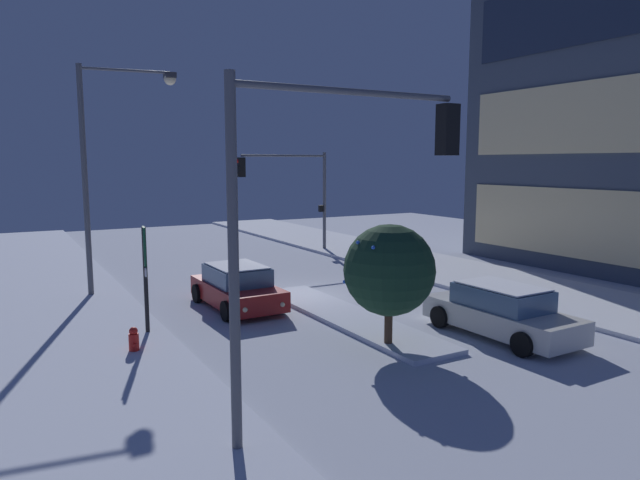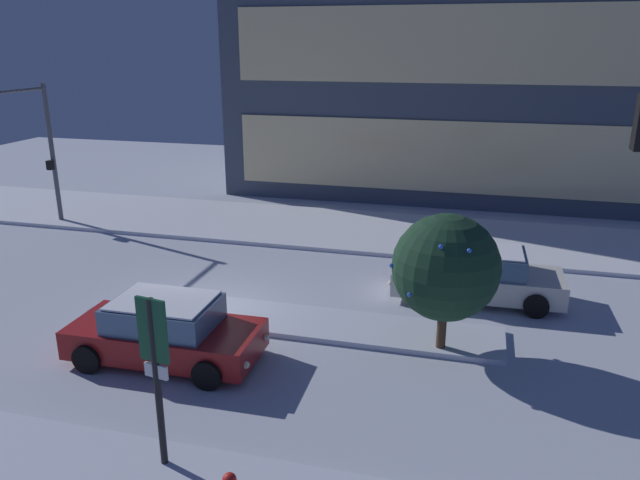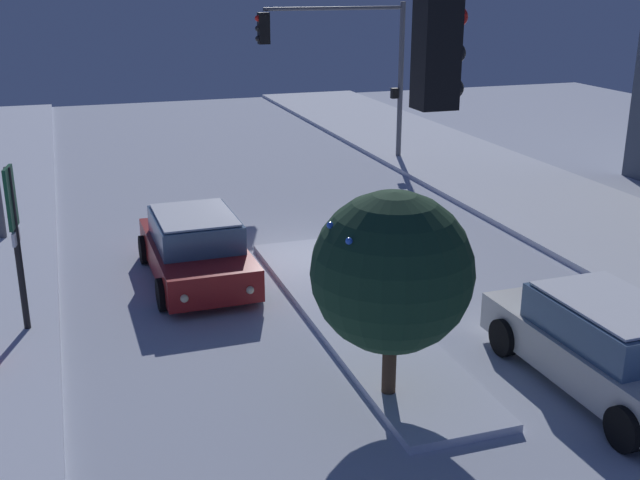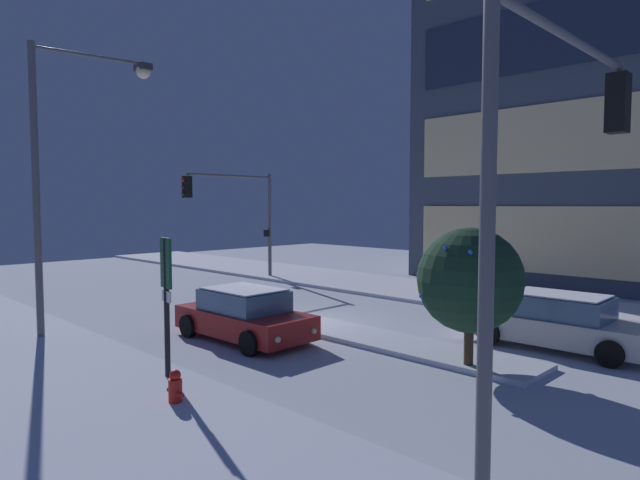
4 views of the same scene
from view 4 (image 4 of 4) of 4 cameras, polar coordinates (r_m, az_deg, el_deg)
ground at (r=17.88m, az=-1.87°, el=-8.80°), size 52.00×52.00×0.00m
curb_strip_near at (r=13.77m, az=-28.03°, el=-12.77°), size 52.00×5.20×0.14m
curb_strip_far at (r=24.11m, az=12.41°, el=-5.44°), size 52.00×5.20×0.14m
median_strip at (r=15.52m, az=6.62°, el=-10.50°), size 9.00×1.80×0.14m
car_near at (r=15.77m, az=-8.04°, el=-7.89°), size 4.44×2.16×1.49m
car_far at (r=16.04m, az=23.88°, el=-7.98°), size 4.79×2.10×1.49m
traffic_light_corner_far_left at (r=27.23m, az=-8.83°, el=3.64°), size 0.32×5.32×5.51m
traffic_light_corner_near_right at (r=8.11m, az=23.65°, el=7.74°), size 0.32×4.91×6.41m
street_lamp_arched at (r=17.37m, az=-25.02°, el=8.54°), size 0.80×3.40×8.40m
fire_hydrant at (r=10.97m, az=-15.06°, el=-15.08°), size 0.48×0.26×0.76m
parking_info_sign at (r=12.18m, az=-15.94°, el=-5.11°), size 0.55×0.15×3.17m
decorated_tree_median at (r=13.02m, az=15.57°, el=-4.12°), size 2.45×2.45×3.36m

